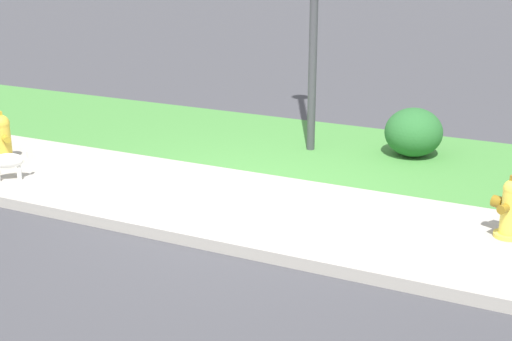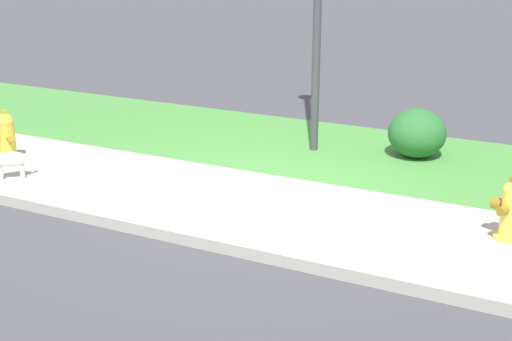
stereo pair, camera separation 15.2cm
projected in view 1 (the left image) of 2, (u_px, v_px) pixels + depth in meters
ground_plane at (240, 205)px, 7.86m from camera, size 120.00×120.00×0.00m
sidewalk_pavement at (240, 204)px, 7.85m from camera, size 18.00×2.09×0.01m
grass_verge at (318, 148)px, 9.91m from camera, size 18.00×2.72×0.01m
street_curb at (187, 237)px, 6.87m from camera, size 18.00×0.16×0.12m
fire_hydrant_at_driveway at (2, 138)px, 9.22m from camera, size 0.40×0.38×0.68m
fire_hydrant_mid_block at (509, 208)px, 6.91m from camera, size 0.33×0.36×0.65m
small_white_dog at (3, 162)px, 8.53m from camera, size 0.45×0.43×0.41m
shrub_bush_far_verge at (414, 132)px, 9.48m from camera, size 0.77×0.77×0.65m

